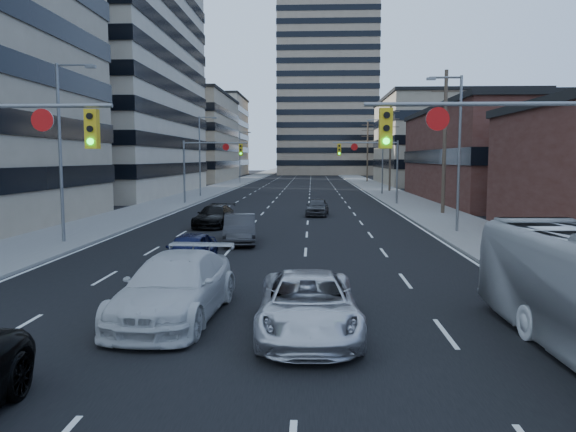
# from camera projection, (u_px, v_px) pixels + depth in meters

# --- Properties ---
(road_surface) EXTENTS (18.00, 300.00, 0.02)m
(road_surface) POSITION_uv_depth(u_px,v_px,m) (304.00, 176.00, 137.35)
(road_surface) COLOR black
(road_surface) RESTS_ON ground
(sidewalk_left) EXTENTS (5.00, 300.00, 0.15)m
(sidewalk_left) POSITION_uv_depth(u_px,v_px,m) (257.00, 176.00, 137.83)
(sidewalk_left) COLOR slate
(sidewalk_left) RESTS_ON ground
(sidewalk_right) EXTENTS (5.00, 300.00, 0.15)m
(sidewalk_right) POSITION_uv_depth(u_px,v_px,m) (351.00, 176.00, 136.85)
(sidewalk_right) COLOR slate
(sidewalk_right) RESTS_ON ground
(office_left_mid) EXTENTS (26.00, 34.00, 28.00)m
(office_left_mid) POSITION_uv_depth(u_px,v_px,m) (71.00, 78.00, 67.50)
(office_left_mid) COLOR #ADA089
(office_left_mid) RESTS_ON ground
(office_left_far) EXTENTS (20.00, 30.00, 16.00)m
(office_left_far) POSITION_uv_depth(u_px,v_px,m) (176.00, 139.00, 107.73)
(office_left_far) COLOR gray
(office_left_far) RESTS_ON ground
(storefront_right_mid) EXTENTS (20.00, 30.00, 9.00)m
(storefront_right_mid) POSITION_uv_depth(u_px,v_px,m) (530.00, 157.00, 56.36)
(storefront_right_mid) COLOR #472119
(storefront_right_mid) RESTS_ON ground
(office_right_far) EXTENTS (22.00, 28.00, 14.00)m
(office_right_far) POSITION_uv_depth(u_px,v_px,m) (449.00, 143.00, 93.83)
(office_right_far) COLOR gray
(office_right_far) RESTS_ON ground
(apartment_tower) EXTENTS (26.00, 26.00, 58.00)m
(apartment_tower) POSITION_uv_depth(u_px,v_px,m) (327.00, 68.00, 154.01)
(apartment_tower) COLOR gray
(apartment_tower) RESTS_ON ground
(bg_block_left) EXTENTS (24.00, 24.00, 20.00)m
(bg_block_left) POSITION_uv_depth(u_px,v_px,m) (198.00, 137.00, 147.46)
(bg_block_left) COLOR #ADA089
(bg_block_left) RESTS_ON ground
(bg_block_right) EXTENTS (22.00, 22.00, 12.00)m
(bg_block_right) POSITION_uv_depth(u_px,v_px,m) (436.00, 152.00, 135.37)
(bg_block_right) COLOR gray
(bg_block_right) RESTS_ON ground
(signal_near_right) EXTENTS (6.59, 0.33, 6.00)m
(signal_near_right) POSITION_uv_depth(u_px,v_px,m) (508.00, 159.00, 15.33)
(signal_near_right) COLOR slate
(signal_near_right) RESTS_ON ground
(signal_far_left) EXTENTS (6.09, 0.33, 6.00)m
(signal_far_left) POSITION_uv_depth(u_px,v_px,m) (208.00, 159.00, 52.75)
(signal_far_left) COLOR slate
(signal_far_left) RESTS_ON ground
(signal_far_right) EXTENTS (6.09, 0.33, 6.00)m
(signal_far_right) POSITION_uv_depth(u_px,v_px,m) (372.00, 159.00, 52.10)
(signal_far_right) COLOR slate
(signal_far_right) RESTS_ON ground
(utility_pole_block) EXTENTS (2.20, 0.28, 11.00)m
(utility_pole_block) POSITION_uv_depth(u_px,v_px,m) (445.00, 139.00, 42.81)
(utility_pole_block) COLOR #4C3D2D
(utility_pole_block) RESTS_ON ground
(utility_pole_midblock) EXTENTS (2.20, 0.28, 11.00)m
(utility_pole_midblock) POSITION_uv_depth(u_px,v_px,m) (390.00, 147.00, 72.63)
(utility_pole_midblock) COLOR #4C3D2D
(utility_pole_midblock) RESTS_ON ground
(utility_pole_distant) EXTENTS (2.20, 0.28, 11.00)m
(utility_pole_distant) POSITION_uv_depth(u_px,v_px,m) (367.00, 151.00, 102.45)
(utility_pole_distant) COLOR #4C3D2D
(utility_pole_distant) RESTS_ON ground
(streetlight_left_near) EXTENTS (2.03, 0.22, 9.00)m
(streetlight_left_near) POSITION_uv_depth(u_px,v_px,m) (63.00, 144.00, 27.95)
(streetlight_left_near) COLOR slate
(streetlight_left_near) RESTS_ON ground
(streetlight_left_mid) EXTENTS (2.03, 0.22, 9.00)m
(streetlight_left_mid) POSITION_uv_depth(u_px,v_px,m) (201.00, 152.00, 62.73)
(streetlight_left_mid) COLOR slate
(streetlight_left_mid) RESTS_ON ground
(streetlight_left_far) EXTENTS (2.03, 0.22, 9.00)m
(streetlight_left_far) POSITION_uv_depth(u_px,v_px,m) (241.00, 154.00, 97.52)
(streetlight_left_far) COLOR slate
(streetlight_left_far) RESTS_ON ground
(streetlight_right_near) EXTENTS (2.03, 0.22, 9.00)m
(streetlight_right_near) POSITION_uv_depth(u_px,v_px,m) (457.00, 146.00, 32.04)
(streetlight_right_near) COLOR slate
(streetlight_right_near) RESTS_ON ground
(streetlight_right_far) EXTENTS (2.03, 0.22, 9.00)m
(streetlight_right_far) POSITION_uv_depth(u_px,v_px,m) (381.00, 152.00, 66.82)
(streetlight_right_far) COLOR slate
(streetlight_right_far) RESTS_ON ground
(white_van) EXTENTS (2.81, 6.08, 1.72)m
(white_van) POSITION_uv_depth(u_px,v_px,m) (175.00, 287.00, 15.16)
(white_van) COLOR silver
(white_van) RESTS_ON ground
(silver_suv) EXTENTS (2.60, 5.38, 1.47)m
(silver_suv) POSITION_uv_depth(u_px,v_px,m) (308.00, 305.00, 13.81)
(silver_suv) COLOR silver
(silver_suv) RESTS_ON ground
(sedan_blue) EXTENTS (1.92, 4.15, 1.38)m
(sedan_blue) POSITION_uv_depth(u_px,v_px,m) (189.00, 250.00, 22.33)
(sedan_blue) COLOR #0D1236
(sedan_blue) RESTS_ON ground
(sedan_grey_center) EXTENTS (2.08, 4.63, 1.48)m
(sedan_grey_center) POSITION_uv_depth(u_px,v_px,m) (240.00, 229.00, 28.61)
(sedan_grey_center) COLOR #2B2B2D
(sedan_grey_center) RESTS_ON ground
(sedan_black_far) EXTENTS (2.39, 4.91, 1.38)m
(sedan_black_far) POSITION_uv_depth(u_px,v_px,m) (214.00, 216.00, 35.55)
(sedan_black_far) COLOR black
(sedan_black_far) RESTS_ON ground
(sedan_grey_right) EXTENTS (1.90, 4.08, 1.35)m
(sedan_grey_right) POSITION_uv_depth(u_px,v_px,m) (317.00, 207.00, 42.53)
(sedan_grey_right) COLOR #38383B
(sedan_grey_right) RESTS_ON ground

